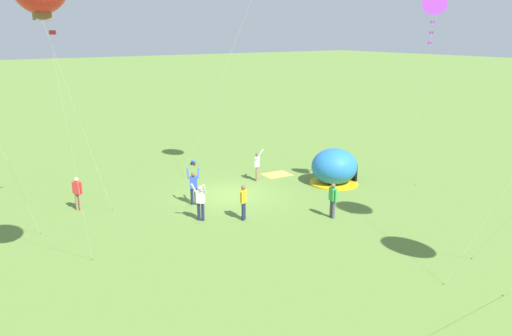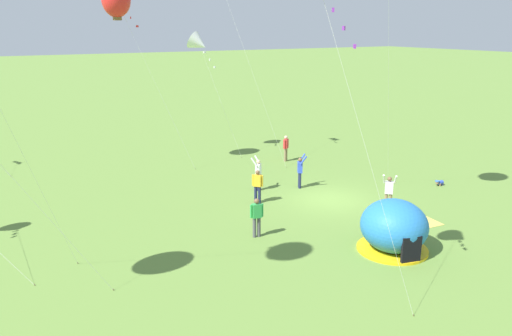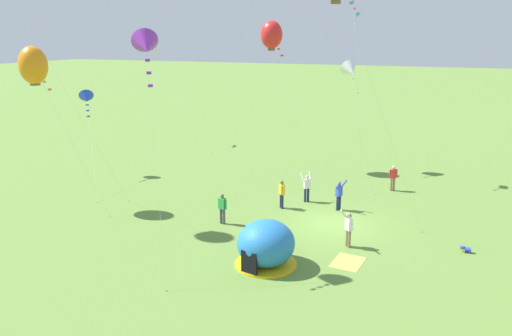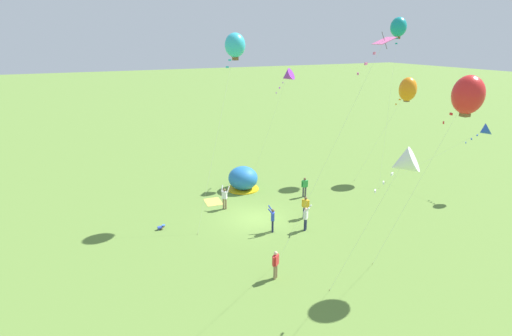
{
  "view_description": "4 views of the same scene",
  "coord_description": "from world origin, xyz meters",
  "px_view_note": "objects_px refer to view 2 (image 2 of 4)",
  "views": [
    {
      "loc": [
        13.38,
        22.23,
        8.7
      ],
      "look_at": [
        -0.51,
        1.64,
        1.83
      ],
      "focal_mm": 35.0,
      "sensor_mm": 36.0,
      "label": 1
    },
    {
      "loc": [
        -19.27,
        15.41,
        8.65
      ],
      "look_at": [
        0.23,
        4.25,
        2.24
      ],
      "focal_mm": 35.0,
      "sensor_mm": 36.0,
      "label": 2
    },
    {
      "loc": [
        -25.45,
        -5.91,
        10.1
      ],
      "look_at": [
        0.43,
        4.72,
        2.62
      ],
      "focal_mm": 35.0,
      "sensor_mm": 36.0,
      "label": 3
    },
    {
      "loc": [
        24.86,
        -11.39,
        12.98
      ],
      "look_at": [
        -0.39,
        0.23,
        3.87
      ],
      "focal_mm": 28.0,
      "sensor_mm": 36.0,
      "label": 4
    }
  ],
  "objects_px": {
    "popup_tent": "(394,227)",
    "person_flying_kite": "(300,170)",
    "person_center_field": "(257,216)",
    "toddler_crawling": "(439,183)",
    "person_far_back": "(258,185)",
    "person_watching_sky": "(286,147)",
    "person_arms_raised": "(258,173)",
    "person_near_tent": "(389,191)",
    "kite_white": "(199,44)"
  },
  "relations": [
    {
      "from": "popup_tent",
      "to": "person_flying_kite",
      "type": "relative_size",
      "value": 1.49
    },
    {
      "from": "popup_tent",
      "to": "person_center_field",
      "type": "distance_m",
      "value": 5.59
    },
    {
      "from": "toddler_crawling",
      "to": "person_flying_kite",
      "type": "relative_size",
      "value": 0.29
    },
    {
      "from": "person_far_back",
      "to": "person_watching_sky",
      "type": "height_order",
      "value": "same"
    },
    {
      "from": "person_arms_raised",
      "to": "person_center_field",
      "type": "distance_m",
      "value": 6.29
    },
    {
      "from": "person_arms_raised",
      "to": "person_center_field",
      "type": "xyz_separation_m",
      "value": [
        -5.41,
        3.2,
        -0.03
      ]
    },
    {
      "from": "person_near_tent",
      "to": "toddler_crawling",
      "type": "bearing_deg",
      "value": -74.39
    },
    {
      "from": "person_near_tent",
      "to": "kite_white",
      "type": "xyz_separation_m",
      "value": [
        14.68,
        3.3,
        6.54
      ]
    },
    {
      "from": "popup_tent",
      "to": "toddler_crawling",
      "type": "height_order",
      "value": "popup_tent"
    },
    {
      "from": "person_watching_sky",
      "to": "person_far_back",
      "type": "bearing_deg",
      "value": 137.13
    },
    {
      "from": "person_flying_kite",
      "to": "person_watching_sky",
      "type": "height_order",
      "value": "person_flying_kite"
    },
    {
      "from": "person_far_back",
      "to": "person_near_tent",
      "type": "xyz_separation_m",
      "value": [
        -4.13,
        -4.92,
        0.03
      ]
    },
    {
      "from": "person_far_back",
      "to": "kite_white",
      "type": "relative_size",
      "value": 0.21
    },
    {
      "from": "toddler_crawling",
      "to": "person_far_back",
      "type": "height_order",
      "value": "person_far_back"
    },
    {
      "from": "toddler_crawling",
      "to": "person_far_back",
      "type": "xyz_separation_m",
      "value": [
        2.63,
        10.29,
        0.79
      ]
    },
    {
      "from": "toddler_crawling",
      "to": "person_center_field",
      "type": "xyz_separation_m",
      "value": [
        -1.04,
        12.45,
        0.79
      ]
    },
    {
      "from": "kite_white",
      "to": "person_watching_sky",
      "type": "bearing_deg",
      "value": -137.16
    },
    {
      "from": "toddler_crawling",
      "to": "person_near_tent",
      "type": "xyz_separation_m",
      "value": [
        -1.5,
        5.37,
        0.82
      ]
    },
    {
      "from": "person_far_back",
      "to": "person_center_field",
      "type": "height_order",
      "value": "same"
    },
    {
      "from": "toddler_crawling",
      "to": "person_near_tent",
      "type": "height_order",
      "value": "person_near_tent"
    },
    {
      "from": "popup_tent",
      "to": "person_near_tent",
      "type": "distance_m",
      "value": 4.53
    },
    {
      "from": "person_far_back",
      "to": "kite_white",
      "type": "xyz_separation_m",
      "value": [
        10.55,
        -1.61,
        6.58
      ]
    },
    {
      "from": "person_center_field",
      "to": "person_watching_sky",
      "type": "relative_size",
      "value": 1.0
    },
    {
      "from": "person_far_back",
      "to": "person_watching_sky",
      "type": "bearing_deg",
      "value": -42.87
    },
    {
      "from": "person_far_back",
      "to": "person_center_field",
      "type": "distance_m",
      "value": 4.26
    },
    {
      "from": "popup_tent",
      "to": "person_watching_sky",
      "type": "bearing_deg",
      "value": -15.53
    },
    {
      "from": "person_near_tent",
      "to": "person_center_field",
      "type": "bearing_deg",
      "value": 86.31
    },
    {
      "from": "person_flying_kite",
      "to": "toddler_crawling",
      "type": "bearing_deg",
      "value": -117.02
    },
    {
      "from": "person_far_back",
      "to": "person_center_field",
      "type": "xyz_separation_m",
      "value": [
        -3.67,
        2.16,
        0.0
      ]
    },
    {
      "from": "person_flying_kite",
      "to": "person_arms_raised",
      "type": "height_order",
      "value": "same"
    },
    {
      "from": "person_far_back",
      "to": "person_watching_sky",
      "type": "relative_size",
      "value": 1.0
    },
    {
      "from": "person_far_back",
      "to": "person_arms_raised",
      "type": "bearing_deg",
      "value": -30.85
    },
    {
      "from": "person_arms_raised",
      "to": "kite_white",
      "type": "distance_m",
      "value": 10.99
    },
    {
      "from": "person_arms_raised",
      "to": "person_watching_sky",
      "type": "distance_m",
      "value": 6.41
    },
    {
      "from": "person_near_tent",
      "to": "person_center_field",
      "type": "distance_m",
      "value": 7.09
    },
    {
      "from": "person_flying_kite",
      "to": "person_near_tent",
      "type": "distance_m",
      "value": 5.35
    },
    {
      "from": "person_flying_kite",
      "to": "person_watching_sky",
      "type": "relative_size",
      "value": 1.1
    },
    {
      "from": "person_flying_kite",
      "to": "person_center_field",
      "type": "xyz_separation_m",
      "value": [
        -4.63,
        5.41,
        -0.03
      ]
    },
    {
      "from": "popup_tent",
      "to": "person_far_back",
      "type": "relative_size",
      "value": 1.63
    },
    {
      "from": "person_watching_sky",
      "to": "kite_white",
      "type": "height_order",
      "value": "kite_white"
    },
    {
      "from": "popup_tent",
      "to": "person_center_field",
      "type": "relative_size",
      "value": 1.63
    },
    {
      "from": "popup_tent",
      "to": "person_far_back",
      "type": "xyz_separation_m",
      "value": [
        7.52,
        1.91,
        -0.03
      ]
    },
    {
      "from": "person_flying_kite",
      "to": "person_far_back",
      "type": "xyz_separation_m",
      "value": [
        -0.96,
        3.26,
        -0.03
      ]
    },
    {
      "from": "person_flying_kite",
      "to": "person_far_back",
      "type": "height_order",
      "value": "person_flying_kite"
    },
    {
      "from": "person_arms_raised",
      "to": "person_far_back",
      "type": "xyz_separation_m",
      "value": [
        -1.74,
        1.04,
        -0.03
      ]
    },
    {
      "from": "person_flying_kite",
      "to": "person_arms_raised",
      "type": "distance_m",
      "value": 2.35
    },
    {
      "from": "toddler_crawling",
      "to": "person_center_field",
      "type": "distance_m",
      "value": 12.52
    },
    {
      "from": "person_far_back",
      "to": "person_flying_kite",
      "type": "bearing_deg",
      "value": -73.59
    },
    {
      "from": "kite_white",
      "to": "person_arms_raised",
      "type": "bearing_deg",
      "value": 176.27
    },
    {
      "from": "toddler_crawling",
      "to": "person_arms_raised",
      "type": "xyz_separation_m",
      "value": [
        4.37,
        9.25,
        0.82
      ]
    }
  ]
}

